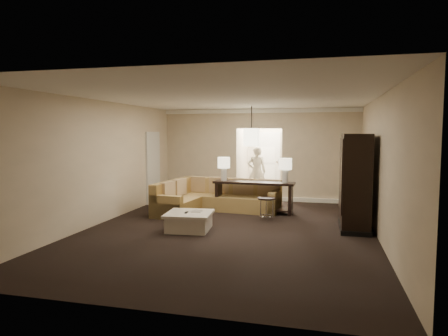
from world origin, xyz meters
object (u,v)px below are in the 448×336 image
(person, at_px, (257,169))
(drink_table, at_px, (267,204))
(console_table, at_px, (254,194))
(armoire, at_px, (355,184))
(coffee_table, at_px, (189,221))
(sectional_sofa, at_px, (212,198))

(person, bearing_deg, drink_table, 92.96)
(console_table, xyz_separation_m, person, (-0.35, 2.58, 0.42))
(armoire, relative_size, drink_table, 3.82)
(armoire, relative_size, person, 1.13)
(coffee_table, xyz_separation_m, person, (0.66, 4.77, 0.71))
(sectional_sofa, relative_size, person, 1.67)
(sectional_sofa, distance_m, armoire, 3.75)
(sectional_sofa, xyz_separation_m, drink_table, (1.56, -0.74, 0.05))
(sectional_sofa, relative_size, armoire, 1.47)
(sectional_sofa, height_order, person, person)
(console_table, bearing_deg, coffee_table, -112.34)
(coffee_table, distance_m, drink_table, 2.02)
(drink_table, bearing_deg, sectional_sofa, 154.81)
(armoire, xyz_separation_m, person, (-2.75, 3.78, -0.08))
(sectional_sofa, xyz_separation_m, person, (0.76, 2.64, 0.57))
(coffee_table, height_order, person, person)
(console_table, distance_m, armoire, 2.73)
(console_table, height_order, drink_table, console_table)
(sectional_sofa, xyz_separation_m, coffee_table, (0.10, -2.12, -0.14))
(coffee_table, distance_m, armoire, 3.64)
(console_table, height_order, armoire, armoire)
(sectional_sofa, bearing_deg, person, 80.13)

